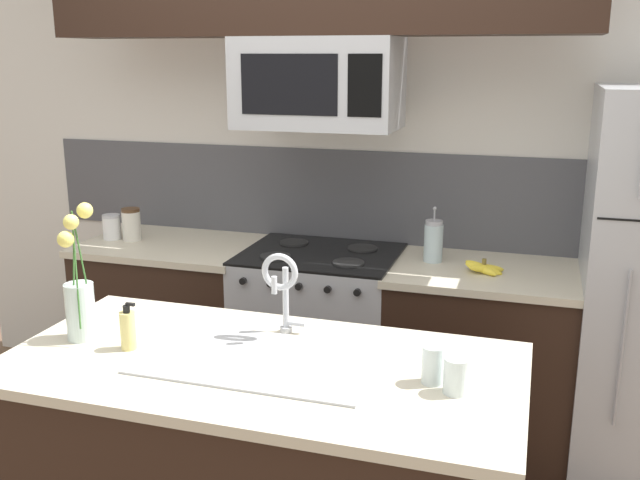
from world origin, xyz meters
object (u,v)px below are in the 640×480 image
at_px(french_press, 433,241).
at_px(dish_soap_bottle, 128,330).
at_px(microwave, 319,83).
at_px(flower_vase, 80,301).
at_px(banana_bunch, 484,268).
at_px(sink_faucet, 281,282).
at_px(drinking_glass, 433,365).
at_px(storage_jar_medium, 131,224).
at_px(stove_range, 320,340).
at_px(spare_glass, 456,376).
at_px(storage_jar_tall, 112,227).

relative_size(french_press, dish_soap_bottle, 1.62).
relative_size(microwave, flower_vase, 1.54).
bearing_deg(dish_soap_bottle, microwave, 77.93).
relative_size(banana_bunch, sink_faucet, 0.62).
bearing_deg(dish_soap_bottle, drinking_glass, 2.64).
relative_size(sink_faucet, flower_vase, 0.63).
distance_m(storage_jar_medium, sink_faucet, 1.59).
bearing_deg(drinking_glass, sink_faucet, 159.37).
bearing_deg(stove_range, spare_glass, -57.65).
bearing_deg(spare_glass, flower_vase, 178.85).
xyz_separation_m(storage_jar_tall, french_press, (1.70, 0.09, 0.03)).
distance_m(microwave, drinking_glass, 1.62).
distance_m(banana_bunch, sink_faucet, 1.16).
xyz_separation_m(stove_range, french_press, (0.55, 0.06, 0.55)).
bearing_deg(dish_soap_bottle, flower_vase, 172.46).
relative_size(microwave, storage_jar_tall, 5.63).
relative_size(drinking_glass, spare_glass, 1.08).
bearing_deg(french_press, dish_soap_bottle, -121.22).
relative_size(storage_jar_tall, flower_vase, 0.27).
height_order(stove_range, french_press, french_press).
height_order(dish_soap_bottle, drinking_glass, dish_soap_bottle).
height_order(storage_jar_medium, french_press, french_press).
height_order(banana_bunch, drinking_glass, drinking_glass).
distance_m(stove_range, banana_bunch, 0.93).
distance_m(banana_bunch, flower_vase, 1.75).
height_order(microwave, drinking_glass, microwave).
bearing_deg(banana_bunch, dish_soap_bottle, -130.99).
relative_size(microwave, storage_jar_medium, 4.32).
distance_m(stove_range, sink_faucet, 1.23).
relative_size(dish_soap_bottle, drinking_glass, 1.40).
xyz_separation_m(microwave, flower_vase, (-0.47, -1.24, -0.69)).
distance_m(spare_glass, flower_vase, 1.29).
height_order(storage_jar_tall, drinking_glass, storage_jar_tall).
bearing_deg(microwave, drinking_glass, -58.74).
bearing_deg(drinking_glass, dish_soap_bottle, -177.36).
bearing_deg(drinking_glass, storage_jar_medium, 145.49).
relative_size(storage_jar_tall, drinking_glass, 1.12).
distance_m(stove_range, microwave, 1.28).
bearing_deg(dish_soap_bottle, spare_glass, 0.03).
xyz_separation_m(sink_faucet, drinking_glass, (0.56, -0.21, -0.14)).
relative_size(spare_glass, flower_vase, 0.23).
bearing_deg(sink_faucet, banana_bunch, 57.71).
xyz_separation_m(french_press, spare_glass, (0.27, -1.35, -0.04)).
bearing_deg(stove_range, french_press, 6.27).
bearing_deg(spare_glass, french_press, 101.30).
height_order(spare_glass, flower_vase, flower_vase).
bearing_deg(spare_glass, stove_range, 122.35).
relative_size(storage_jar_medium, french_press, 0.65).
distance_m(microwave, storage_jar_tall, 1.39).
xyz_separation_m(banana_bunch, spare_glass, (0.02, -1.23, 0.03)).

